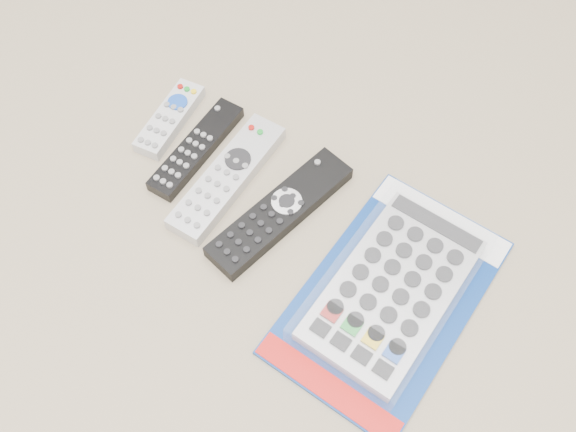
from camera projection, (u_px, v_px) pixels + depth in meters
The scene contains 5 objects.
remote_small_grey at pixel (170, 118), 0.97m from camera, with size 0.06×0.15×0.02m.
remote_slim_black at pixel (196, 149), 0.94m from camera, with size 0.05×0.19×0.02m.
remote_silver_dvd at pixel (227, 177), 0.91m from camera, with size 0.06×0.22×0.03m.
remote_large_black at pixel (280, 212), 0.88m from camera, with size 0.10×0.24×0.03m.
jumbo_remote_packaged at pixel (393, 289), 0.82m from camera, with size 0.21×0.33×0.04m.
Camera 1 is at (0.27, -0.38, 0.77)m, focal length 40.00 mm.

